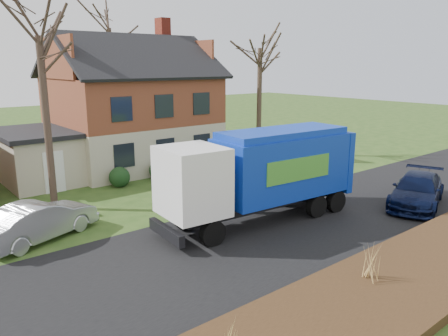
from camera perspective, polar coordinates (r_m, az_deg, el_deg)
ground at (r=16.80m, az=5.35°, el=-8.73°), size 120.00×120.00×0.00m
road at (r=16.79m, az=5.35°, el=-8.69°), size 80.00×7.00×0.02m
mulch_verge at (r=13.84m, az=21.40°, el=-14.05°), size 80.00×3.50×0.30m
main_house at (r=27.97m, az=-12.72°, el=8.43°), size 12.95×8.95×9.26m
garbage_truck at (r=17.70m, az=5.33°, el=-0.26°), size 8.84×2.99×3.72m
silver_sedan at (r=17.50m, az=-22.94°, el=-6.33°), size 4.63×2.93×1.44m
navy_wagon at (r=21.75m, az=23.91°, el=-2.68°), size 5.30×3.56×1.43m
tree_front_west at (r=20.24m, az=-23.36°, el=18.70°), size 3.49×3.49×10.36m
tree_front_east at (r=30.78m, az=4.80°, el=17.57°), size 3.79×3.79×10.52m
tree_back at (r=37.24m, az=-14.93°, el=19.10°), size 3.89×3.89×12.30m
grass_clump_mid at (r=13.36m, az=18.82°, el=-11.65°), size 0.37×0.31×1.04m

